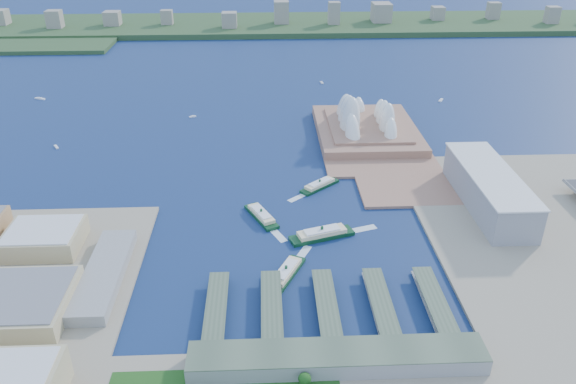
{
  "coord_description": "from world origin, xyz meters",
  "views": [
    {
      "loc": [
        -30.43,
        -413.12,
        283.63
      ],
      "look_at": [
        -8.16,
        87.87,
        18.0
      ],
      "focal_mm": 35.0,
      "sensor_mm": 36.0,
      "label": 1
    }
  ],
  "objects_px": {
    "ferry_b": "(320,184)",
    "ferry_c": "(286,271)",
    "ferry_d": "(322,232)",
    "opera_house": "(368,112)",
    "ferry_a": "(261,214)",
    "toaster_building": "(489,189)"
  },
  "relations": [
    {
      "from": "ferry_b",
      "to": "ferry_d",
      "type": "xyz_separation_m",
      "value": [
        -7.57,
        -101.35,
        1.06
      ]
    },
    {
      "from": "ferry_a",
      "to": "ferry_d",
      "type": "bearing_deg",
      "value": -59.63
    },
    {
      "from": "ferry_d",
      "to": "ferry_b",
      "type": "bearing_deg",
      "value": -22.11
    },
    {
      "from": "ferry_a",
      "to": "ferry_d",
      "type": "relative_size",
      "value": 0.87
    },
    {
      "from": "opera_house",
      "to": "ferry_b",
      "type": "height_order",
      "value": "opera_house"
    },
    {
      "from": "toaster_building",
      "to": "ferry_a",
      "type": "relative_size",
      "value": 2.9
    },
    {
      "from": "ferry_d",
      "to": "ferry_c",
      "type": "bearing_deg",
      "value": 130.8
    },
    {
      "from": "ferry_c",
      "to": "opera_house",
      "type": "bearing_deg",
      "value": -84.85
    },
    {
      "from": "ferry_a",
      "to": "ferry_b",
      "type": "height_order",
      "value": "ferry_a"
    },
    {
      "from": "opera_house",
      "to": "ferry_b",
      "type": "distance_m",
      "value": 169.67
    },
    {
      "from": "opera_house",
      "to": "ferry_b",
      "type": "bearing_deg",
      "value": -117.18
    },
    {
      "from": "ferry_c",
      "to": "ferry_d",
      "type": "xyz_separation_m",
      "value": [
        35.87,
        58.86,
        0.7
      ]
    },
    {
      "from": "opera_house",
      "to": "ferry_a",
      "type": "relative_size",
      "value": 3.37
    },
    {
      "from": "ferry_b",
      "to": "ferry_d",
      "type": "height_order",
      "value": "ferry_d"
    },
    {
      "from": "ferry_d",
      "to": "toaster_building",
      "type": "bearing_deg",
      "value": -91.71
    },
    {
      "from": "opera_house",
      "to": "toaster_building",
      "type": "distance_m",
      "value": 219.62
    },
    {
      "from": "ferry_b",
      "to": "ferry_c",
      "type": "xyz_separation_m",
      "value": [
        -43.44,
        -160.21,
        0.36
      ]
    },
    {
      "from": "opera_house",
      "to": "ferry_a",
      "type": "distance_m",
      "value": 255.9
    },
    {
      "from": "ferry_d",
      "to": "opera_house",
      "type": "bearing_deg",
      "value": -36.4
    },
    {
      "from": "toaster_building",
      "to": "ferry_d",
      "type": "relative_size",
      "value": 2.53
    },
    {
      "from": "ferry_b",
      "to": "ferry_c",
      "type": "relative_size",
      "value": 0.93
    },
    {
      "from": "ferry_c",
      "to": "ferry_a",
      "type": "bearing_deg",
      "value": -51.65
    }
  ]
}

